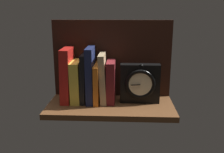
% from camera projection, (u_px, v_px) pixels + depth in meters
% --- Properties ---
extents(ground_plane, '(0.58, 0.27, 0.03)m').
position_uv_depth(ground_plane, '(110.00, 107.00, 1.19)').
color(ground_plane, brown).
extents(back_panel, '(0.58, 0.01, 0.38)m').
position_uv_depth(back_panel, '(112.00, 59.00, 1.26)').
color(back_panel, black).
rests_on(back_panel, ground_plane).
extents(book_red_requiem, '(0.05, 0.15, 0.25)m').
position_uv_depth(book_red_requiem, '(67.00, 75.00, 1.20)').
color(book_red_requiem, red).
rests_on(book_red_requiem, ground_plane).
extents(book_yellow_seinlanguage, '(0.04, 0.15, 0.19)m').
position_uv_depth(book_yellow_seinlanguage, '(77.00, 81.00, 1.21)').
color(book_yellow_seinlanguage, gold).
rests_on(book_yellow_seinlanguage, ground_plane).
extents(book_black_skeptic, '(0.03, 0.14, 0.23)m').
position_uv_depth(book_black_skeptic, '(84.00, 78.00, 1.20)').
color(book_black_skeptic, black).
rests_on(book_black_skeptic, ground_plane).
extents(book_navy_bierce, '(0.03, 0.15, 0.26)m').
position_uv_depth(book_navy_bierce, '(91.00, 75.00, 1.19)').
color(book_navy_bierce, '#192147').
rests_on(book_navy_bierce, ground_plane).
extents(book_orange_pandolfini, '(0.02, 0.17, 0.18)m').
position_uv_depth(book_orange_pandolfini, '(97.00, 83.00, 1.20)').
color(book_orange_pandolfini, orange).
rests_on(book_orange_pandolfini, ground_plane).
extents(book_tan_shortstories, '(0.04, 0.14, 0.23)m').
position_uv_depth(book_tan_shortstories, '(103.00, 78.00, 1.19)').
color(book_tan_shortstories, tan).
rests_on(book_tan_shortstories, ground_plane).
extents(book_maroon_dawkins, '(0.04, 0.13, 0.19)m').
position_uv_depth(book_maroon_dawkins, '(111.00, 82.00, 1.20)').
color(book_maroon_dawkins, maroon).
rests_on(book_maroon_dawkins, ground_plane).
extents(framed_clock, '(0.18, 0.06, 0.19)m').
position_uv_depth(framed_clock, '(140.00, 83.00, 1.18)').
color(framed_clock, black).
rests_on(framed_clock, ground_plane).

